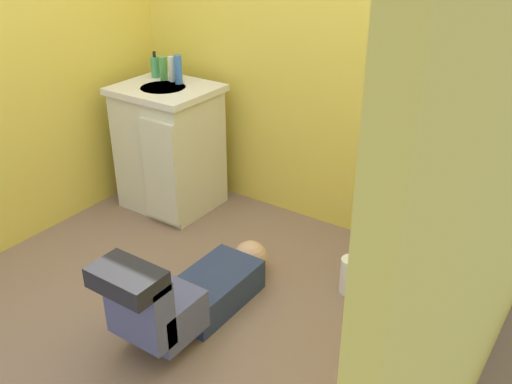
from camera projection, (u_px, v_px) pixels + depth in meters
The scene contains 13 objects.
ground_plane at pixel (202, 303), 2.96m from camera, with size 3.02×3.15×0.04m, color #7E6453.
wall_back at pixel (317, 28), 3.22m from camera, with size 2.68×0.08×2.40m, color #E0C749.
wall_left at pixel (4, 35), 3.05m from camera, with size 0.08×2.15×2.40m, color #E0C749.
toilet at pixel (435, 222), 2.93m from camera, with size 0.36×0.46×0.75m.
vanity_cabinet at pixel (169, 147), 3.70m from camera, with size 0.60×0.53×0.82m.
faucet at pixel (180, 73), 3.60m from camera, with size 0.02×0.02×0.10m, color silver.
person_plumber at pixel (188, 293), 2.72m from camera, with size 0.39×1.06×0.52m.
tissue_box at pixel (444, 137), 2.82m from camera, with size 0.22×0.11×0.10m, color silver.
soap_dispenser at pixel (155, 67), 3.67m from camera, with size 0.06×0.06×0.17m.
bottle_green at pixel (163, 68), 3.61m from camera, with size 0.05×0.05×0.15m, color #4E9A4C.
bottle_clear at pixel (172, 69), 3.58m from camera, with size 0.04×0.04×0.16m, color silver.
bottle_blue at pixel (178, 70), 3.53m from camera, with size 0.05×0.05×0.18m, color #386ABD.
paper_towel_roll at pixel (350, 276), 2.97m from camera, with size 0.11×0.11×0.20m, color white.
Camera 1 is at (1.57, -1.79, 1.85)m, focal length 39.94 mm.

